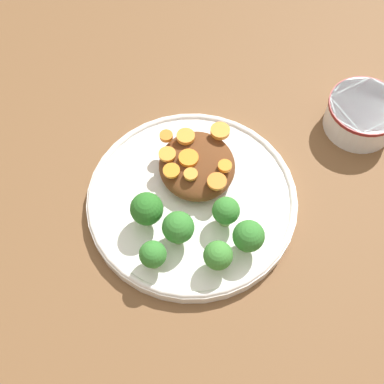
{
  "coord_description": "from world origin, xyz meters",
  "views": [
    {
      "loc": [
        -0.35,
        0.04,
        0.65
      ],
      "look_at": [
        0.0,
        0.0,
        0.03
      ],
      "focal_mm": 50.0,
      "sensor_mm": 36.0,
      "label": 1
    }
  ],
  "objects": [
    {
      "name": "broccoli_floret_2",
      "position": [
        -0.03,
        0.06,
        0.05
      ],
      "size": [
        0.04,
        0.04,
        0.06
      ],
      "color": "#759E51",
      "rests_on": "plate"
    },
    {
      "name": "broccoli_floret_4",
      "position": [
        -0.08,
        -0.06,
        0.05
      ],
      "size": [
        0.04,
        0.04,
        0.05
      ],
      "color": "#759E51",
      "rests_on": "plate"
    },
    {
      "name": "carrot_slice_7",
      "position": [
        0.08,
        0.03,
        0.05
      ],
      "size": [
        0.02,
        0.02,
        0.01
      ],
      "primitive_type": "cylinder",
      "color": "orange",
      "rests_on": "stew_mound"
    },
    {
      "name": "dip_bowl",
      "position": [
        0.1,
        -0.26,
        0.03
      ],
      "size": [
        0.11,
        0.11,
        0.05
      ],
      "color": "silver",
      "rests_on": "ground_plane"
    },
    {
      "name": "carrot_slice_5",
      "position": [
        0.04,
        -0.0,
        0.05
      ],
      "size": [
        0.03,
        0.03,
        0.01
      ],
      "primitive_type": "cylinder",
      "color": "orange",
      "rests_on": "stew_mound"
    },
    {
      "name": "stew_mound",
      "position": [
        0.04,
        -0.01,
        0.03
      ],
      "size": [
        0.11,
        0.1,
        0.03
      ],
      "primitive_type": "ellipsoid",
      "color": "#5B3319",
      "rests_on": "plate"
    },
    {
      "name": "carrot_slice_0",
      "position": [
        0.08,
        -0.05,
        0.05
      ],
      "size": [
        0.03,
        0.03,
        0.01
      ],
      "primitive_type": "cylinder",
      "color": "orange",
      "rests_on": "stew_mound"
    },
    {
      "name": "ground_plane",
      "position": [
        0.0,
        0.0,
        0.0
      ],
      "size": [
        4.0,
        4.0,
        0.0
      ],
      "primitive_type": "plane",
      "color": "brown"
    },
    {
      "name": "broccoli_floret_3",
      "position": [
        -0.1,
        -0.02,
        0.05
      ],
      "size": [
        0.04,
        0.04,
        0.05
      ],
      "color": "#759E51",
      "rests_on": "plate"
    },
    {
      "name": "carrot_slice_6",
      "position": [
        0.02,
        0.02,
        0.05
      ],
      "size": [
        0.02,
        0.02,
        0.0
      ],
      "primitive_type": "cylinder",
      "color": "orange",
      "rests_on": "stew_mound"
    },
    {
      "name": "carrot_slice_3",
      "position": [
        0.0,
        -0.03,
        0.05
      ],
      "size": [
        0.03,
        0.03,
        0.0
      ],
      "primitive_type": "cylinder",
      "color": "orange",
      "rests_on": "stew_mound"
    },
    {
      "name": "carrot_slice_2",
      "position": [
        0.07,
        -0.0,
        0.05
      ],
      "size": [
        0.03,
        0.03,
        0.01
      ],
      "primitive_type": "cylinder",
      "color": "orange",
      "rests_on": "stew_mound"
    },
    {
      "name": "broccoli_floret_1",
      "position": [
        -0.06,
        0.02,
        0.05
      ],
      "size": [
        0.04,
        0.04,
        0.05
      ],
      "color": "#759E51",
      "rests_on": "plate"
    },
    {
      "name": "carrot_slice_8",
      "position": [
        0.02,
        -0.05,
        0.05
      ],
      "size": [
        0.02,
        0.02,
        0.01
      ],
      "primitive_type": "cylinder",
      "color": "orange",
      "rests_on": "stew_mound"
    },
    {
      "name": "broccoli_floret_5",
      "position": [
        -0.09,
        0.06,
        0.04
      ],
      "size": [
        0.03,
        0.03,
        0.05
      ],
      "color": "#7FA85B",
      "rests_on": "plate"
    },
    {
      "name": "plate",
      "position": [
        0.0,
        0.0,
        0.01
      ],
      "size": [
        0.29,
        0.29,
        0.02
      ],
      "color": "white",
      "rests_on": "ground_plane"
    },
    {
      "name": "carrot_slice_4",
      "position": [
        0.01,
        -0.0,
        0.05
      ],
      "size": [
        0.02,
        0.02,
        0.0
      ],
      "primitive_type": "cylinder",
      "color": "orange",
      "rests_on": "stew_mound"
    },
    {
      "name": "carrot_slice_1",
      "position": [
        0.05,
        0.03,
        0.05
      ],
      "size": [
        0.02,
        0.02,
        0.0
      ],
      "primitive_type": "cylinder",
      "color": "orange",
      "rests_on": "stew_mound"
    },
    {
      "name": "broccoli_floret_0",
      "position": [
        -0.04,
        -0.04,
        0.05
      ],
      "size": [
        0.04,
        0.04,
        0.05
      ],
      "color": "#7FA85B",
      "rests_on": "plate"
    }
  ]
}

